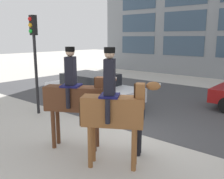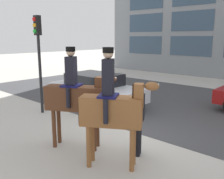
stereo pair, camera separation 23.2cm
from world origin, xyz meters
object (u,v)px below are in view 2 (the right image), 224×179
object	(u,v)px
pedestrian_bystander	(138,115)
traffic_light	(38,49)
mounted_horse_lead	(76,96)
mounted_horse_companion	(113,108)
street_car_near_lane	(96,89)

from	to	relation	value
pedestrian_bystander	traffic_light	xyz separation A→B (m)	(-4.98, 0.40, 1.47)
traffic_light	mounted_horse_lead	bearing A→B (deg)	-17.82
mounted_horse_lead	pedestrian_bystander	distance (m)	1.71
mounted_horse_companion	traffic_light	bearing A→B (deg)	134.50
mounted_horse_companion	pedestrian_bystander	bearing A→B (deg)	52.07
mounted_horse_lead	street_car_near_lane	bearing A→B (deg)	99.19
street_car_near_lane	pedestrian_bystander	bearing A→B (deg)	-32.08
mounted_horse_lead	traffic_light	bearing A→B (deg)	132.52
pedestrian_bystander	traffic_light	size ratio (longest dim) A/B	0.47
mounted_horse_lead	street_car_near_lane	xyz separation A→B (m)	(-2.70, 3.35, -0.69)
mounted_horse_lead	mounted_horse_companion	xyz separation A→B (m)	(1.41, -0.12, -0.02)
mounted_horse_companion	street_car_near_lane	distance (m)	5.42
mounted_horse_lead	street_car_near_lane	world-z (taller)	mounted_horse_lead
pedestrian_bystander	street_car_near_lane	distance (m)	4.97
mounted_horse_companion	mounted_horse_lead	bearing A→B (deg)	143.72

